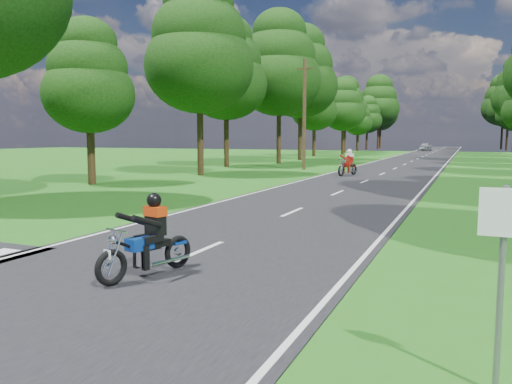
% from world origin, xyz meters
% --- Properties ---
extents(ground, '(160.00, 160.00, 0.00)m').
position_xyz_m(ground, '(0.00, 0.00, 0.00)').
color(ground, '#246116').
rests_on(ground, ground).
extents(main_road, '(7.00, 140.00, 0.02)m').
position_xyz_m(main_road, '(0.00, 50.00, 0.01)').
color(main_road, black).
rests_on(main_road, ground).
extents(road_markings, '(7.40, 140.00, 0.01)m').
position_xyz_m(road_markings, '(-0.14, 48.13, 0.02)').
color(road_markings, silver).
rests_on(road_markings, main_road).
extents(treeline, '(40.00, 115.35, 14.78)m').
position_xyz_m(treeline, '(1.43, 60.06, 8.25)').
color(treeline, black).
rests_on(treeline, ground).
extents(telegraph_pole, '(1.20, 0.26, 8.00)m').
position_xyz_m(telegraph_pole, '(-6.00, 28.00, 4.07)').
color(telegraph_pole, '#382616').
rests_on(telegraph_pole, ground).
extents(road_sign, '(0.45, 0.07, 2.00)m').
position_xyz_m(road_sign, '(5.50, -2.01, 1.34)').
color(road_sign, slate).
rests_on(road_sign, ground).
extents(rider_near_blue, '(1.03, 1.83, 1.45)m').
position_xyz_m(rider_near_blue, '(0.08, -0.01, 0.74)').
color(rider_near_blue, navy).
rests_on(rider_near_blue, main_road).
extents(rider_far_red, '(1.15, 2.08, 1.65)m').
position_xyz_m(rider_far_red, '(-1.77, 23.69, 0.84)').
color(rider_far_red, maroon).
rests_on(rider_far_red, main_road).
extents(distant_car, '(2.16, 4.24, 1.38)m').
position_xyz_m(distant_car, '(-1.87, 83.56, 0.71)').
color(distant_car, '#A5A8AC').
rests_on(distant_car, main_road).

